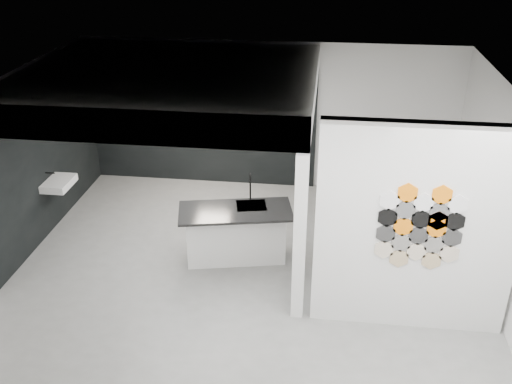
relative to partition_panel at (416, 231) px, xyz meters
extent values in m
cube|color=slate|center=(-2.23, 1.00, -1.40)|extent=(7.00, 6.00, 0.01)
cube|color=silver|center=(0.00, 0.00, 0.00)|extent=(2.45, 0.15, 2.80)
cube|color=black|center=(-3.52, 3.97, -0.22)|extent=(4.40, 0.04, 2.35)
cube|color=black|center=(-5.70, 2.00, -0.22)|extent=(0.04, 4.00, 2.35)
cube|color=silver|center=(-3.52, 2.00, 1.15)|extent=(4.40, 4.00, 0.40)
cube|color=silver|center=(-1.41, 0.00, -0.22)|extent=(0.16, 0.16, 2.35)
cube|color=silver|center=(-3.52, 0.08, 1.15)|extent=(4.40, 0.16, 0.40)
cube|color=silver|center=(-5.46, 1.80, -0.55)|extent=(0.40, 0.60, 0.12)
cube|color=black|center=(-3.43, 3.87, -0.10)|extent=(3.00, 0.15, 0.04)
cube|color=silver|center=(-2.44, 1.26, -0.97)|extent=(1.57, 0.84, 0.85)
cube|color=black|center=(-2.42, 1.18, -0.53)|extent=(1.80, 1.08, 0.04)
cube|color=black|center=(-2.20, 1.36, -0.52)|extent=(0.51, 0.46, 0.01)
cylinder|color=black|center=(-2.25, 1.55, -0.31)|extent=(0.03, 0.03, 0.40)
torus|color=black|center=(-2.23, 1.49, -0.11)|extent=(0.05, 0.14, 0.14)
cylinder|color=black|center=(-4.61, 3.87, 0.02)|extent=(0.28, 0.28, 0.20)
ellipsoid|color=black|center=(-2.56, 3.87, -0.01)|extent=(0.17, 0.17, 0.13)
cylinder|color=gray|center=(-2.08, 3.87, -0.03)|extent=(0.13, 0.13, 0.09)
cylinder|color=gray|center=(-2.08, 3.87, -0.01)|extent=(0.13, 0.13, 0.14)
cylinder|color=black|center=(-3.84, 3.87, 0.00)|extent=(0.07, 0.07, 0.15)
cylinder|color=black|center=(-4.48, 3.87, -0.04)|extent=(0.08, 0.08, 0.09)
cylinder|color=beige|center=(-0.37, -0.09, -0.24)|extent=(0.26, 0.02, 0.26)
cylinder|color=#2D2D2D|center=(-0.37, -0.09, -0.01)|extent=(0.26, 0.02, 0.26)
cylinder|color=black|center=(-0.37, -0.09, 0.21)|extent=(0.26, 0.02, 0.26)
cylinder|color=white|center=(-0.37, -0.09, 0.44)|extent=(0.26, 0.02, 0.26)
cylinder|color=tan|center=(-0.17, -0.09, -0.35)|extent=(0.26, 0.02, 0.26)
cylinder|color=#66635E|center=(-0.17, -0.09, -0.13)|extent=(0.26, 0.02, 0.26)
cylinder|color=orange|center=(-0.17, -0.09, 0.10)|extent=(0.26, 0.02, 0.26)
cylinder|color=black|center=(-0.17, -0.09, 0.33)|extent=(0.26, 0.02, 0.26)
cylinder|color=orange|center=(-0.17, -0.09, 0.55)|extent=(0.26, 0.02, 0.26)
cylinder|color=beige|center=(0.02, -0.09, -0.24)|extent=(0.26, 0.02, 0.26)
cylinder|color=#2D2D2D|center=(0.02, -0.09, -0.01)|extent=(0.26, 0.02, 0.26)
cylinder|color=black|center=(0.02, -0.09, 0.21)|extent=(0.26, 0.02, 0.26)
cylinder|color=white|center=(0.02, -0.09, 0.44)|extent=(0.26, 0.02, 0.26)
cylinder|color=tan|center=(0.22, -0.09, -0.35)|extent=(0.26, 0.02, 0.26)
cylinder|color=#66635E|center=(0.22, -0.09, -0.13)|extent=(0.26, 0.02, 0.26)
cylinder|color=orange|center=(0.22, -0.09, 0.10)|extent=(0.26, 0.02, 0.26)
cylinder|color=black|center=(0.22, -0.09, 0.33)|extent=(0.26, 0.02, 0.26)
cylinder|color=orange|center=(0.22, -0.09, 0.55)|extent=(0.26, 0.02, 0.26)
cylinder|color=beige|center=(0.42, -0.09, -0.24)|extent=(0.26, 0.02, 0.26)
cylinder|color=#2D2D2D|center=(0.42, -0.09, -0.01)|extent=(0.26, 0.02, 0.26)
cylinder|color=black|center=(0.42, -0.09, 0.21)|extent=(0.26, 0.02, 0.26)
cylinder|color=white|center=(0.42, -0.09, 0.44)|extent=(0.26, 0.02, 0.26)
cylinder|color=orange|center=(0.22, -0.09, 0.21)|extent=(0.26, 0.02, 0.26)
camera|label=1|loc=(-1.18, -6.17, 3.53)|focal=40.00mm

